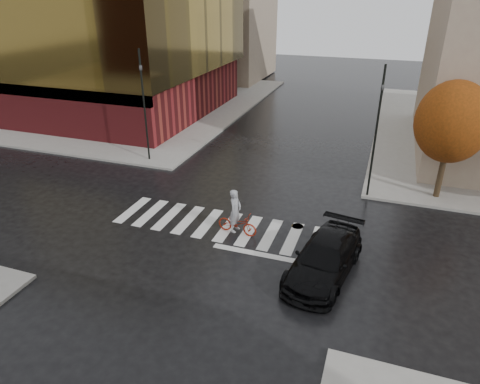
# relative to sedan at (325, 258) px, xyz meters

# --- Properties ---
(ground) EXTENTS (120.00, 120.00, 0.00)m
(ground) POSITION_rel_sedan_xyz_m (-5.14, 1.80, -0.78)
(ground) COLOR black
(ground) RESTS_ON ground
(sidewalk_nw) EXTENTS (30.00, 30.00, 0.15)m
(sidewalk_nw) POSITION_rel_sedan_xyz_m (-26.14, 22.80, -0.70)
(sidewalk_nw) COLOR gray
(sidewalk_nw) RESTS_ON ground
(crosswalk) EXTENTS (12.00, 3.00, 0.01)m
(crosswalk) POSITION_rel_sedan_xyz_m (-5.14, 2.30, -0.77)
(crosswalk) COLOR silver
(crosswalk) RESTS_ON ground
(office_glass) EXTENTS (27.00, 19.00, 16.00)m
(office_glass) POSITION_rel_sedan_xyz_m (-27.14, 19.79, 7.50)
(office_glass) COLOR maroon
(office_glass) RESTS_ON sidewalk_nw
(tree_ne_a) EXTENTS (3.80, 3.80, 6.50)m
(tree_ne_a) POSITION_rel_sedan_xyz_m (4.86, 9.20, 3.68)
(tree_ne_a) COLOR #302415
(tree_ne_a) RESTS_ON sidewalk_ne
(sedan) EXTENTS (3.04, 5.66, 1.56)m
(sedan) POSITION_rel_sedan_xyz_m (0.00, 0.00, 0.00)
(sedan) COLOR black
(sedan) RESTS_ON ground
(cyclist) EXTENTS (2.09, 0.93, 2.30)m
(cyclist) POSITION_rel_sedan_xyz_m (-4.54, 1.90, 0.00)
(cyclist) COLOR #9B210E
(cyclist) RESTS_ON ground
(traffic_light_nw) EXTENTS (0.21, 0.18, 7.28)m
(traffic_light_nw) POSITION_rel_sedan_xyz_m (-13.45, 8.92, 3.51)
(traffic_light_nw) COLOR black
(traffic_light_nw) RESTS_ON sidewalk_nw
(traffic_light_ne) EXTENTS (0.17, 0.20, 7.23)m
(traffic_light_ne) POSITION_rel_sedan_xyz_m (1.16, 8.10, 3.48)
(traffic_light_ne) COLOR black
(traffic_light_ne) RESTS_ON sidewalk_ne
(fire_hydrant) EXTENTS (0.28, 0.28, 0.78)m
(fire_hydrant) POSITION_rel_sedan_xyz_m (-15.14, 11.80, -0.20)
(fire_hydrant) COLOR #D0920C
(fire_hydrant) RESTS_ON sidewalk_nw
(manhole) EXTENTS (0.65, 0.65, 0.01)m
(manhole) POSITION_rel_sedan_xyz_m (-1.86, 3.51, -0.77)
(manhole) COLOR #433318
(manhole) RESTS_ON ground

